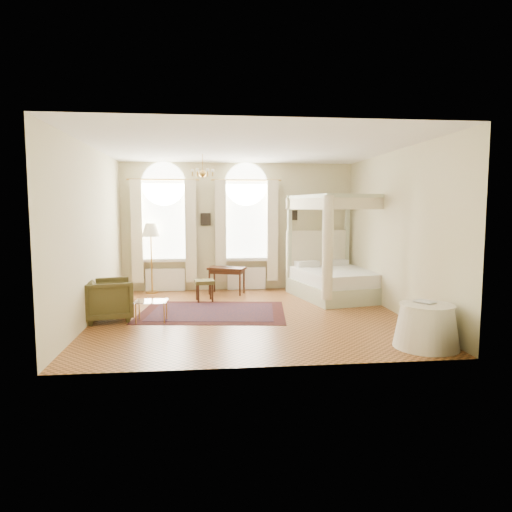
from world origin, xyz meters
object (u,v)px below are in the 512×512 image
at_px(side_table, 426,326).
at_px(floor_lamp, 151,234).
at_px(coffee_table, 151,303).
at_px(armchair, 109,300).
at_px(writing_desk, 227,271).
at_px(nightstand, 328,279).
at_px(stool, 204,284).
at_px(canopy_bed, 338,275).

bearing_deg(side_table, floor_lamp, 133.00).
relative_size(coffee_table, floor_lamp, 0.35).
relative_size(armchair, coffee_table, 1.42).
distance_m(writing_desk, coffee_table, 3.09).
relative_size(writing_desk, coffee_table, 1.63).
xyz_separation_m(nightstand, stool, (-3.24, -1.20, 0.15)).
distance_m(nightstand, writing_desk, 2.73).
distance_m(stool, floor_lamp, 2.10).
bearing_deg(canopy_bed, floor_lamp, 166.00).
relative_size(writing_desk, floor_lamp, 0.57).
bearing_deg(canopy_bed, coffee_table, -155.29).
bearing_deg(canopy_bed, nightstand, 86.50).
relative_size(canopy_bed, nightstand, 4.89).
bearing_deg(writing_desk, stool, -123.20).
bearing_deg(nightstand, writing_desk, -172.42).
xyz_separation_m(armchair, floor_lamp, (0.48, 2.81, 1.11)).
bearing_deg(canopy_bed, armchair, -161.30).
height_order(writing_desk, stool, writing_desk).
distance_m(armchair, coffee_table, 0.86).
xyz_separation_m(nightstand, side_table, (0.17, -5.08, 0.07)).
height_order(armchair, coffee_table, armchair).
bearing_deg(floor_lamp, side_table, -47.00).
bearing_deg(side_table, armchair, 156.46).
distance_m(canopy_bed, floor_lamp, 4.73).
relative_size(stool, coffee_table, 0.80).
bearing_deg(floor_lamp, stool, -42.11).
distance_m(canopy_bed, side_table, 3.97).
bearing_deg(armchair, coffee_table, -120.98).
bearing_deg(floor_lamp, canopy_bed, -14.00).
bearing_deg(coffee_table, canopy_bed, 24.71).
height_order(nightstand, coffee_table, nightstand).
height_order(stool, floor_lamp, floor_lamp).
bearing_deg(armchair, side_table, -129.18).
distance_m(writing_desk, side_table, 5.53).
bearing_deg(stool, floor_lamp, 137.89).
distance_m(stool, coffee_table, 2.08).
bearing_deg(coffee_table, stool, 61.78).
height_order(stool, side_table, side_table).
bearing_deg(writing_desk, canopy_bed, -16.24).
xyz_separation_m(canopy_bed, coffee_table, (-4.16, -1.91, -0.19)).
bearing_deg(stool, writing_desk, 56.80).
bearing_deg(writing_desk, side_table, -58.80).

